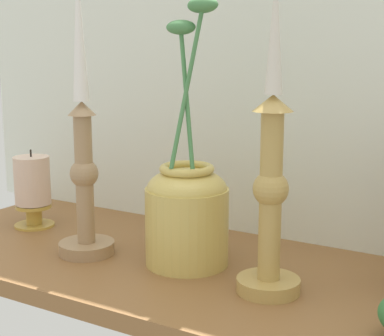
% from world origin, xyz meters
% --- Properties ---
extents(ground_plane, '(1.00, 0.36, 0.02)m').
position_xyz_m(ground_plane, '(0.00, 0.00, -0.01)').
color(ground_plane, brown).
extents(back_wall, '(1.20, 0.02, 0.65)m').
position_xyz_m(back_wall, '(0.00, 0.18, 0.33)').
color(back_wall, white).
rests_on(back_wall, ground_plane).
extents(candlestick_tall_left, '(0.08, 0.08, 0.42)m').
position_xyz_m(candlestick_tall_left, '(-0.19, -0.04, 0.14)').
color(candlestick_tall_left, '#A37F58').
rests_on(candlestick_tall_left, ground_plane).
extents(candlestick_tall_center, '(0.08, 0.08, 0.40)m').
position_xyz_m(candlestick_tall_center, '(0.10, -0.03, 0.14)').
color(candlestick_tall_center, tan).
rests_on(candlestick_tall_center, ground_plane).
extents(brass_vase_jar, '(0.12, 0.12, 0.37)m').
position_xyz_m(brass_vase_jar, '(-0.04, 0.00, 0.08)').
color(brass_vase_jar, '#D0B459').
rests_on(brass_vase_jar, ground_plane).
extents(pillar_candle_front, '(0.07, 0.07, 0.13)m').
position_xyz_m(pillar_candle_front, '(-0.36, 0.02, 0.07)').
color(pillar_candle_front, gold).
rests_on(pillar_candle_front, ground_plane).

